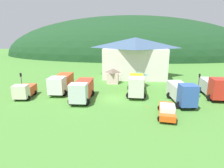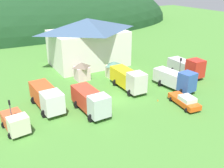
{
  "view_description": "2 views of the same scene",
  "coord_description": "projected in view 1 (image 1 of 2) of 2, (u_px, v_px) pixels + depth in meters",
  "views": [
    {
      "loc": [
        3.27,
        -29.06,
        10.04
      ],
      "look_at": [
        -0.46,
        4.02,
        1.42
      ],
      "focal_mm": 30.82,
      "sensor_mm": 36.0,
      "label": 1
    },
    {
      "loc": [
        -16.83,
        -28.9,
        16.84
      ],
      "look_at": [
        0.62,
        2.32,
        1.72
      ],
      "focal_mm": 40.93,
      "sensor_mm": 36.0,
      "label": 2
    }
  ],
  "objects": [
    {
      "name": "ground_plane",
      "position": [
        112.0,
        99.0,
        30.83
      ],
      "size": [
        200.0,
        200.0,
        0.0
      ],
      "primitive_type": "plane",
      "color": "#477F33"
    },
    {
      "name": "forested_hill_backdrop",
      "position": [
        127.0,
        55.0,
        96.88
      ],
      "size": [
        122.1,
        60.0,
        37.6
      ],
      "primitive_type": "ellipsoid",
      "color": "#193D1E",
      "rests_on": "ground"
    },
    {
      "name": "depot_building",
      "position": [
        135.0,
        57.0,
        46.03
      ],
      "size": [
        15.45,
        10.96,
        9.37
      ],
      "color": "white",
      "rests_on": "ground"
    },
    {
      "name": "play_shed_cream",
      "position": [
        139.0,
        79.0,
        38.05
      ],
      "size": [
        2.55,
        2.61,
        2.98
      ],
      "color": "beige",
      "rests_on": "ground"
    },
    {
      "name": "play_shed_pink",
      "position": [
        113.0,
        76.0,
        40.37
      ],
      "size": [
        2.52,
        2.41,
        3.14
      ],
      "color": "beige",
      "rests_on": "ground"
    },
    {
      "name": "light_truck_cream",
      "position": [
        24.0,
        91.0,
        31.02
      ],
      "size": [
        2.99,
        4.85,
        2.44
      ],
      "rotation": [
        0.0,
        0.0,
        -1.45
      ],
      "color": "beige",
      "rests_on": "ground"
    },
    {
      "name": "heavy_rig_white",
      "position": [
        61.0,
        83.0,
        33.97
      ],
      "size": [
        3.53,
        7.77,
        3.19
      ],
      "rotation": [
        0.0,
        0.0,
        -1.51
      ],
      "color": "white",
      "rests_on": "ground"
    },
    {
      "name": "tow_truck_silver",
      "position": [
        82.0,
        90.0,
        29.73
      ],
      "size": [
        3.44,
        7.14,
        3.25
      ],
      "rotation": [
        0.0,
        0.0,
        -1.53
      ],
      "color": "silver",
      "rests_on": "ground"
    },
    {
      "name": "flatbed_truck_yellow",
      "position": [
        136.0,
        84.0,
        32.52
      ],
      "size": [
        3.26,
        7.68,
        3.51
      ],
      "rotation": [
        0.0,
        0.0,
        -1.59
      ],
      "color": "silver",
      "rests_on": "ground"
    },
    {
      "name": "box_truck_blue",
      "position": [
        182.0,
        92.0,
        28.37
      ],
      "size": [
        3.54,
        7.49,
        3.48
      ],
      "rotation": [
        0.0,
        0.0,
        -1.45
      ],
      "color": "#3356AD",
      "rests_on": "ground"
    },
    {
      "name": "crane_truck_red",
      "position": [
        214.0,
        87.0,
        31.06
      ],
      "size": [
        3.32,
        7.19,
        3.59
      ],
      "rotation": [
        0.0,
        0.0,
        -1.58
      ],
      "color": "red",
      "rests_on": "ground"
    },
    {
      "name": "service_pickup_orange",
      "position": [
        167.0,
        110.0,
        23.99
      ],
      "size": [
        2.73,
        5.45,
        1.66
      ],
      "rotation": [
        0.0,
        0.0,
        -1.69
      ],
      "color": "#ED5216",
      "rests_on": "ground"
    },
    {
      "name": "traffic_light_west",
      "position": [
        22.0,
        83.0,
        30.74
      ],
      "size": [
        0.2,
        0.32,
        4.1
      ],
      "color": "#4C4C51",
      "rests_on": "ground"
    },
    {
      "name": "traffic_light_east",
      "position": [
        199.0,
        84.0,
        30.16
      ],
      "size": [
        0.2,
        0.32,
        4.12
      ],
      "color": "#4C4C51",
      "rests_on": "ground"
    },
    {
      "name": "traffic_cone_near_pickup",
      "position": [
        147.0,
        107.0,
        27.35
      ],
      "size": [
        0.36,
        0.36,
        0.58
      ],
      "primitive_type": "cone",
      "color": "orange",
      "rests_on": "ground"
    }
  ]
}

